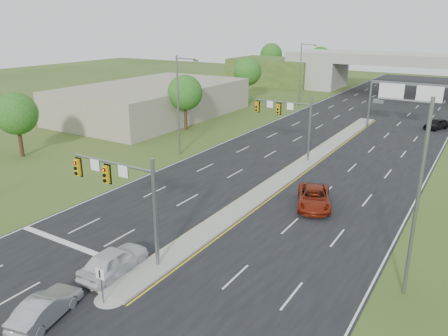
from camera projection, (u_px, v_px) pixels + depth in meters
name	position (u px, v px, depth m)	size (l,w,h in m)	color
ground	(158.00, 266.00, 27.04)	(240.00, 240.00, 0.00)	#334819
road	(337.00, 141.00, 55.26)	(24.00, 160.00, 0.02)	black
median	(300.00, 166.00, 45.56)	(2.00, 54.00, 0.16)	gray
median_nose	(111.00, 298.00, 23.79)	(2.00, 2.00, 0.16)	gray
lane_markings	(315.00, 152.00, 50.65)	(23.72, 160.00, 0.01)	gold
signal_mast_near	(125.00, 189.00, 26.61)	(6.62, 0.60, 7.00)	slate
signal_mast_far	(290.00, 117.00, 46.76)	(6.62, 0.60, 7.00)	slate
keep_right_sign	(101.00, 280.00, 22.91)	(0.60, 0.13, 2.20)	slate
sign_gantry	(412.00, 94.00, 58.26)	(11.58, 0.44, 6.67)	slate
overpass	(407.00, 77.00, 90.42)	(80.00, 14.00, 8.10)	gray
lightpole_l_mid	(179.00, 101.00, 47.85)	(2.85, 0.25, 11.00)	slate
lightpole_l_far	(301.00, 72.00, 76.07)	(2.85, 0.25, 11.00)	slate
lightpole_r_near	(415.00, 191.00, 22.50)	(2.85, 0.25, 11.00)	slate
tree_l_near	(185.00, 93.00, 59.55)	(4.80, 4.80, 7.60)	#382316
tree_l_mid	(248.00, 72.00, 81.60)	(5.20, 5.20, 8.12)	#382316
tree_l_close	(16.00, 114.00, 47.51)	(4.60, 4.60, 7.17)	#382316
tree_back_a	(271.00, 54.00, 119.91)	(6.00, 6.00, 8.85)	#382316
tree_back_b	(320.00, 58.00, 113.04)	(5.60, 5.60, 8.32)	#382316
commercial_building	(154.00, 100.00, 69.42)	(18.00, 30.00, 5.00)	gray
car_white	(114.00, 260.00, 26.11)	(1.92, 4.77, 1.63)	silver
car_silver	(46.00, 308.00, 21.99)	(1.46, 4.20, 1.38)	gray
car_far_a	(314.00, 197.00, 35.54)	(2.58, 5.60, 1.56)	maroon
car_far_c	(437.00, 124.00, 61.30)	(1.75, 4.34, 1.48)	black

